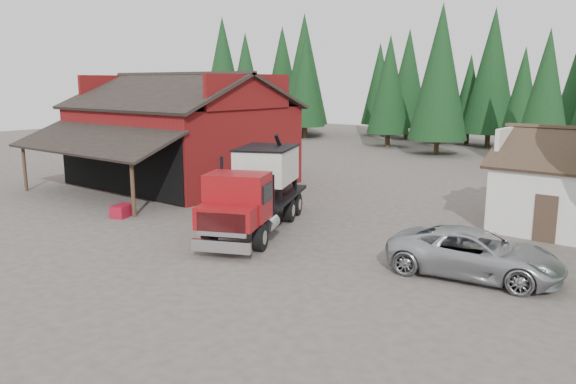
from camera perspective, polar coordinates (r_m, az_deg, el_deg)
The scene contains 9 objects.
ground at distance 23.33m, azimuth -11.35°, elevation -5.43°, with size 120.00×120.00×0.00m, color #4A413A.
red_barn at distance 37.38m, azimuth -10.80°, elevation 5.00°, with size 12.80×13.63×7.18m.
conifer_backdrop at distance 59.21m, azimuth 21.52°, elevation 4.01°, with size 76.00×16.00×16.00m, color black, non-canonical shape.
near_pine_a at distance 57.67m, azimuth -4.31°, elevation 10.95°, with size 4.40×4.40×11.40m.
near_pine_b at distance 45.67m, azimuth 24.73°, elevation 9.30°, with size 3.96×3.96×10.40m.
near_pine_d at distance 52.73m, azimuth 15.20°, elevation 11.67°, with size 5.28×5.28×13.40m.
feed_truck at distance 24.98m, azimuth -3.15°, elevation 0.46°, with size 6.07×9.39×4.16m.
silver_car at distance 20.30m, azimuth 18.44°, elevation -5.94°, with size 2.67×5.79×1.61m, color #A4A5AB.
equip_box at distance 28.88m, azimuth -16.52°, elevation -1.85°, with size 0.70×1.10×0.60m, color maroon.
Camera 1 is at (17.26, -14.25, 6.57)m, focal length 35.00 mm.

